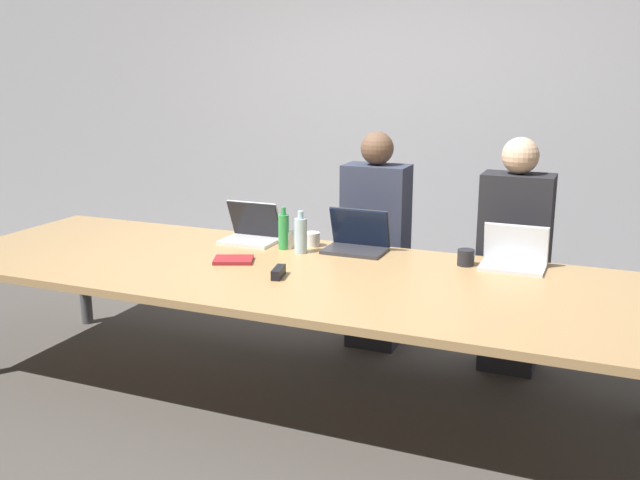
% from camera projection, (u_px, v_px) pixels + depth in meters
% --- Properties ---
extents(ground_plane, '(24.00, 24.00, 0.00)m').
position_uv_depth(ground_plane, '(291.00, 396.00, 3.93)').
color(ground_plane, '#4C4742').
extents(curtain_wall, '(12.00, 0.06, 2.80)m').
position_uv_depth(curtain_wall, '(407.00, 114.00, 5.54)').
color(curtain_wall, '#ADADB2').
rests_on(curtain_wall, ground_plane).
extents(conference_table, '(3.99, 1.33, 0.73)m').
position_uv_depth(conference_table, '(290.00, 278.00, 3.77)').
color(conference_table, tan).
rests_on(conference_table, ground_plane).
extents(laptop_far_right, '(0.34, 0.22, 0.23)m').
position_uv_depth(laptop_far_right, '(514.00, 255.00, 3.78)').
color(laptop_far_right, silver).
rests_on(laptop_far_right, conference_table).
extents(person_far_right, '(0.40, 0.24, 1.39)m').
position_uv_depth(person_far_right, '(513.00, 260.00, 4.14)').
color(person_far_right, '#2D2D38').
rests_on(person_far_right, ground_plane).
extents(cup_far_right, '(0.09, 0.09, 0.09)m').
position_uv_depth(cup_far_right, '(466.00, 257.00, 3.82)').
color(cup_far_right, '#232328').
rests_on(cup_far_right, conference_table).
extents(laptop_far_center, '(0.35, 0.25, 0.25)m').
position_uv_depth(laptop_far_center, '(357.00, 239.00, 4.11)').
color(laptop_far_center, '#333338').
rests_on(laptop_far_center, conference_table).
extents(person_far_center, '(0.40, 0.24, 1.38)m').
position_uv_depth(person_far_center, '(375.00, 245.00, 4.50)').
color(person_far_center, '#2D2D38').
rests_on(person_far_center, ground_plane).
extents(cup_far_center, '(0.09, 0.09, 0.08)m').
position_uv_depth(cup_far_center, '(312.00, 239.00, 4.23)').
color(cup_far_center, white).
rests_on(cup_far_center, conference_table).
extents(bottle_far_center, '(0.07, 0.07, 0.24)m').
position_uv_depth(bottle_far_center, '(301.00, 235.00, 4.06)').
color(bottle_far_center, '#ADD1E0').
rests_on(bottle_far_center, conference_table).
extents(laptop_far_midleft, '(0.33, 0.25, 0.25)m').
position_uv_depth(laptop_far_midleft, '(252.00, 230.00, 4.33)').
color(laptop_far_midleft, silver).
rests_on(laptop_far_midleft, conference_table).
extents(cup_far_midleft, '(0.09, 0.09, 0.10)m').
position_uv_depth(cup_far_midleft, '(286.00, 239.00, 4.19)').
color(cup_far_midleft, white).
rests_on(cup_far_midleft, conference_table).
extents(bottle_far_midleft, '(0.06, 0.06, 0.25)m').
position_uv_depth(bottle_far_midleft, '(284.00, 231.00, 4.15)').
color(bottle_far_midleft, green).
rests_on(bottle_far_midleft, conference_table).
extents(stapler, '(0.07, 0.16, 0.05)m').
position_uv_depth(stapler, '(278.00, 272.00, 3.62)').
color(stapler, black).
rests_on(stapler, conference_table).
extents(notebook, '(0.26, 0.23, 0.02)m').
position_uv_depth(notebook, '(233.00, 260.00, 3.90)').
color(notebook, maroon).
rests_on(notebook, conference_table).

